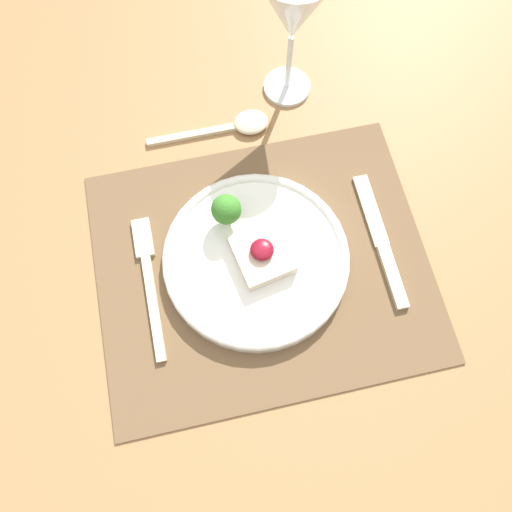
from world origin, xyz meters
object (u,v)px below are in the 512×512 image
knife (383,248)px  fork (149,276)px  wine_glass_near (294,11)px  dinner_plate (255,256)px  spoon (238,125)px

knife → fork: bearing=176.4°
wine_glass_near → dinner_plate: bearing=-112.1°
spoon → wine_glass_near: 0.17m
knife → wine_glass_near: (-0.06, 0.28, 0.14)m
wine_glass_near → spoon: bearing=-148.5°
fork → knife: knife is taller
fork → knife: size_ratio=1.00×
dinner_plate → knife: dinner_plate is taller
knife → wine_glass_near: 0.32m
fork → spoon: spoon is taller
dinner_plate → spoon: (0.02, 0.21, -0.01)m
knife → wine_glass_near: bearing=104.1°
fork → wine_glass_near: 0.38m
fork → wine_glass_near: size_ratio=0.97×
fork → spoon: 0.26m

